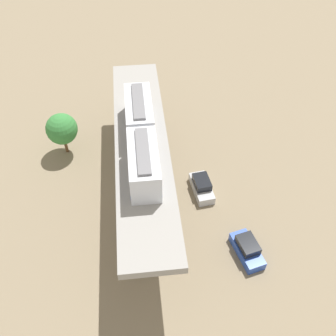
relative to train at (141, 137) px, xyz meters
name	(u,v)px	position (x,y,z in m)	size (l,w,h in m)	color
ground_plane	(145,190)	(0.00, 1.02, -8.75)	(120.00, 120.00, 0.00)	#84755B
viaduct	(142,155)	(0.00, 1.02, -3.28)	(5.20, 28.00, 7.22)	#999691
train	(141,137)	(0.00, 0.00, 0.00)	(2.64, 13.55, 3.24)	silver
parked_car_silver	(202,187)	(6.24, 0.20, -8.01)	(2.30, 4.39, 1.76)	#B2B5BA
parked_car_blue	(247,249)	(9.22, -8.05, -8.01)	(2.72, 4.50, 1.76)	#284CB7
tree_near_viaduct	(62,129)	(-8.96, 8.26, -5.20)	(3.65, 3.65, 5.39)	brown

